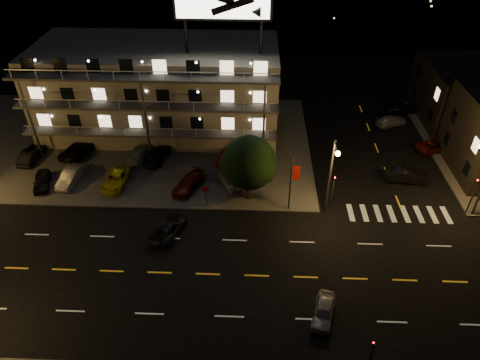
{
  "coord_description": "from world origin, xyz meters",
  "views": [
    {
      "loc": [
        1.57,
        -23.35,
        27.15
      ],
      "look_at": [
        0.31,
        8.0,
        3.75
      ],
      "focal_mm": 32.0,
      "sensor_mm": 36.0,
      "label": 1
    }
  ],
  "objects_px": {
    "lot_car_2": "(116,179)",
    "side_car_0": "(407,175)",
    "tree": "(248,164)",
    "lot_car_7": "(142,151)",
    "road_car_west": "(169,228)",
    "lot_car_4": "(230,182)",
    "road_car_east": "(324,311)"
  },
  "relations": [
    {
      "from": "side_car_0",
      "to": "road_car_west",
      "type": "height_order",
      "value": "side_car_0"
    },
    {
      "from": "lot_car_4",
      "to": "lot_car_7",
      "type": "distance_m",
      "value": 11.68
    },
    {
      "from": "lot_car_2",
      "to": "road_car_east",
      "type": "bearing_deg",
      "value": -34.54
    },
    {
      "from": "lot_car_4",
      "to": "road_car_east",
      "type": "height_order",
      "value": "lot_car_4"
    },
    {
      "from": "lot_car_2",
      "to": "side_car_0",
      "type": "xyz_separation_m",
      "value": [
        30.31,
        1.94,
        -0.07
      ]
    },
    {
      "from": "lot_car_7",
      "to": "road_car_west",
      "type": "distance_m",
      "value": 13.29
    },
    {
      "from": "side_car_0",
      "to": "lot_car_7",
      "type": "bearing_deg",
      "value": 89.18
    },
    {
      "from": "tree",
      "to": "side_car_0",
      "type": "bearing_deg",
      "value": 12.39
    },
    {
      "from": "tree",
      "to": "lot_car_2",
      "type": "xyz_separation_m",
      "value": [
        -13.71,
        1.7,
        -3.43
      ]
    },
    {
      "from": "lot_car_4",
      "to": "road_car_west",
      "type": "relative_size",
      "value": 0.88
    },
    {
      "from": "lot_car_7",
      "to": "road_car_east",
      "type": "bearing_deg",
      "value": 146.59
    },
    {
      "from": "lot_car_4",
      "to": "road_car_west",
      "type": "bearing_deg",
      "value": -151.71
    },
    {
      "from": "lot_car_7",
      "to": "road_car_east",
      "type": "distance_m",
      "value": 27.46
    },
    {
      "from": "tree",
      "to": "lot_car_4",
      "type": "xyz_separation_m",
      "value": [
        -1.85,
        1.68,
        -3.41
      ]
    },
    {
      "from": "lot_car_2",
      "to": "lot_car_7",
      "type": "xyz_separation_m",
      "value": [
        1.46,
        5.31,
        0.04
      ]
    },
    {
      "from": "lot_car_2",
      "to": "lot_car_4",
      "type": "relative_size",
      "value": 1.18
    },
    {
      "from": "lot_car_2",
      "to": "road_car_west",
      "type": "xyz_separation_m",
      "value": [
        6.66,
        -6.92,
        -0.17
      ]
    },
    {
      "from": "side_car_0",
      "to": "road_car_west",
      "type": "relative_size",
      "value": 0.98
    },
    {
      "from": "road_car_west",
      "to": "road_car_east",
      "type": "bearing_deg",
      "value": 165.93
    },
    {
      "from": "lot_car_7",
      "to": "lot_car_4",
      "type": "bearing_deg",
      "value": 168.02
    },
    {
      "from": "road_car_east",
      "to": "road_car_west",
      "type": "bearing_deg",
      "value": 162.53
    },
    {
      "from": "side_car_0",
      "to": "road_car_west",
      "type": "xyz_separation_m",
      "value": [
        -23.65,
        -8.86,
        -0.1
      ]
    },
    {
      "from": "lot_car_4",
      "to": "road_car_east",
      "type": "xyz_separation_m",
      "value": [
        7.78,
        -15.26,
        -0.2
      ]
    },
    {
      "from": "side_car_0",
      "to": "road_car_east",
      "type": "xyz_separation_m",
      "value": [
        -10.67,
        -17.22,
        -0.1
      ]
    },
    {
      "from": "lot_car_7",
      "to": "side_car_0",
      "type": "distance_m",
      "value": 29.04
    },
    {
      "from": "road_car_west",
      "to": "side_car_0",
      "type": "bearing_deg",
      "value": -140.73
    },
    {
      "from": "tree",
      "to": "lot_car_7",
      "type": "xyz_separation_m",
      "value": [
        -12.25,
        7.01,
        -3.39
      ]
    },
    {
      "from": "road_car_east",
      "to": "road_car_west",
      "type": "relative_size",
      "value": 0.81
    },
    {
      "from": "road_car_east",
      "to": "road_car_west",
      "type": "xyz_separation_m",
      "value": [
        -12.98,
        8.36,
        0.0
      ]
    },
    {
      "from": "lot_car_7",
      "to": "road_car_west",
      "type": "xyz_separation_m",
      "value": [
        5.2,
        -12.22,
        -0.22
      ]
    },
    {
      "from": "lot_car_4",
      "to": "road_car_east",
      "type": "bearing_deg",
      "value": -87.69
    },
    {
      "from": "lot_car_2",
      "to": "road_car_west",
      "type": "height_order",
      "value": "lot_car_2"
    }
  ]
}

